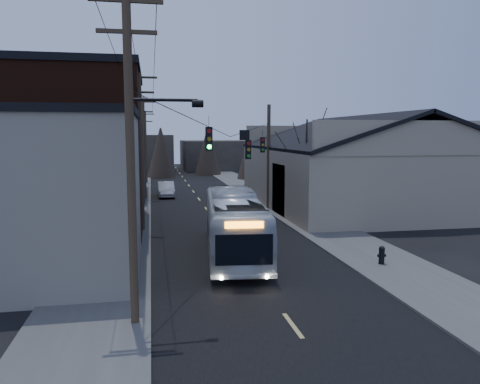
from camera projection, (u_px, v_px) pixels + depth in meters
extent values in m
plane|color=black|center=(314.00, 354.00, 13.14)|extent=(160.00, 160.00, 0.00)
cube|color=black|center=(201.00, 202.00, 42.38)|extent=(9.00, 110.00, 0.02)
cube|color=#474744|center=(128.00, 204.00, 41.17)|extent=(4.00, 110.00, 0.12)
cube|color=#474744|center=(271.00, 200.00, 43.58)|extent=(4.00, 110.00, 0.12)
cube|color=gray|center=(41.00, 197.00, 19.81)|extent=(8.00, 8.00, 7.00)
cube|color=black|center=(62.00, 152.00, 30.16)|extent=(10.00, 12.00, 10.00)
cube|color=#332D29|center=(98.00, 161.00, 46.04)|extent=(9.00, 14.00, 7.00)
cube|color=gray|center=(360.00, 177.00, 39.61)|extent=(16.00, 20.00, 5.00)
cube|color=black|center=(316.00, 132.00, 38.40)|extent=(8.16, 20.60, 2.86)
cube|color=black|center=(405.00, 132.00, 39.88)|extent=(8.16, 20.60, 2.86)
cube|color=#332D29|center=(141.00, 154.00, 75.02)|extent=(10.00, 12.00, 6.00)
cube|color=#332D29|center=(217.00, 155.00, 82.37)|extent=(12.00, 14.00, 5.00)
cone|color=black|center=(306.00, 170.00, 33.39)|extent=(0.40, 0.40, 7.20)
cylinder|color=#382B1E|center=(131.00, 163.00, 14.49)|extent=(0.28, 0.28, 10.50)
cube|color=#382B1E|center=(126.00, 0.00, 13.89)|extent=(2.20, 0.12, 0.12)
cylinder|color=#382B1E|center=(141.00, 153.00, 29.14)|extent=(0.28, 0.28, 10.00)
cube|color=#382B1E|center=(139.00, 77.00, 28.57)|extent=(2.20, 0.12, 0.12)
cylinder|color=#382B1E|center=(144.00, 149.00, 43.79)|extent=(0.28, 0.28, 9.50)
cube|color=#382B1E|center=(143.00, 102.00, 43.26)|extent=(2.20, 0.12, 0.12)
cylinder|color=#382B1E|center=(146.00, 147.00, 58.45)|extent=(0.28, 0.28, 9.00)
cube|color=#382B1E|center=(145.00, 114.00, 57.94)|extent=(2.20, 0.12, 0.12)
cylinder|color=#382B1E|center=(269.00, 158.00, 37.91)|extent=(0.28, 0.28, 8.50)
cube|color=black|center=(209.00, 139.00, 19.34)|extent=(0.28, 0.20, 1.00)
cube|color=black|center=(248.00, 150.00, 24.29)|extent=(0.28, 0.20, 1.00)
cube|color=black|center=(262.00, 145.00, 30.53)|extent=(0.28, 0.20, 1.00)
imported|color=silver|center=(234.00, 224.00, 23.93)|extent=(3.80, 11.51, 3.15)
imported|color=#ACAEB4|center=(166.00, 189.00, 46.02)|extent=(1.62, 4.49, 1.47)
cylinder|color=black|center=(382.00, 257.00, 21.84)|extent=(0.27, 0.27, 0.67)
sphere|color=black|center=(382.00, 249.00, 21.80)|extent=(0.29, 0.29, 0.29)
cylinder|color=black|center=(382.00, 256.00, 21.83)|extent=(0.40, 0.16, 0.13)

